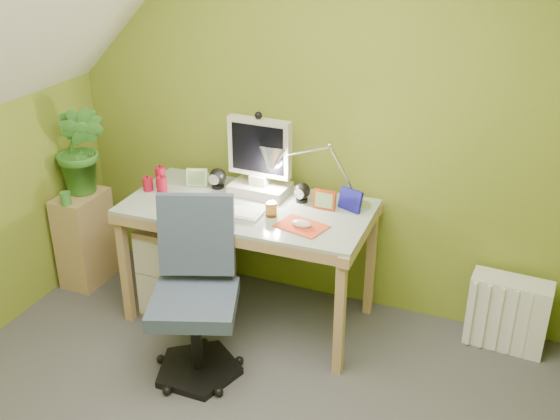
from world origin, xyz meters
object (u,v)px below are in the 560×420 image
at_px(side_ledge, 86,238).
at_px(radiator, 508,313).
at_px(desk, 249,262).
at_px(task_chair, 194,302).
at_px(monitor, 260,148).
at_px(potted_plant, 81,149).
at_px(desk_lamp, 334,160).

bearing_deg(side_ledge, radiator, 6.35).
relative_size(desk, radiator, 3.25).
bearing_deg(desk, side_ledge, 179.70).
xyz_separation_m(desk, task_chair, (-0.04, -0.60, 0.07)).
bearing_deg(desk, radiator, 9.69).
bearing_deg(radiator, monitor, -172.66).
bearing_deg(potted_plant, radiator, 5.33).
distance_m(potted_plant, radiator, 2.73).
relative_size(task_chair, radiator, 2.08).
distance_m(monitor, task_chair, 0.97).
xyz_separation_m(potted_plant, task_chair, (1.12, -0.63, -0.47)).
bearing_deg(potted_plant, task_chair, -29.57).
xyz_separation_m(potted_plant, radiator, (2.63, 0.25, -0.71)).
height_order(desk, monitor, monitor).
distance_m(desk_lamp, task_chair, 1.08).
height_order(monitor, side_ledge, monitor).
xyz_separation_m(desk, radiator, (1.48, 0.28, -0.16)).
xyz_separation_m(monitor, side_ledge, (-1.18, -0.20, -0.72)).
height_order(monitor, desk_lamp, monitor).
bearing_deg(task_chair, potted_plant, 130.38).
xyz_separation_m(desk, potted_plant, (-1.15, 0.03, 0.55)).
bearing_deg(radiator, task_chair, -146.43).
relative_size(monitor, task_chair, 0.63).
height_order(task_chair, radiator, task_chair).
bearing_deg(desk_lamp, desk, -155.71).
relative_size(monitor, radiator, 1.31).
bearing_deg(potted_plant, desk_lamp, 5.18).
distance_m(desk_lamp, side_ledge, 1.79).
bearing_deg(radiator, desk_lamp, -170.97).
height_order(monitor, potted_plant, monitor).
relative_size(desk_lamp, potted_plant, 0.92).
height_order(desk_lamp, task_chair, desk_lamp).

